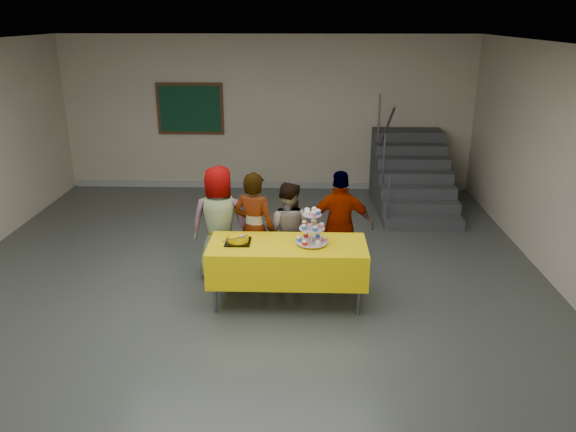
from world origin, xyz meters
The scene contains 10 objects.
room_shell centered at (0.00, 0.02, 2.13)m, with size 10.00×10.04×3.02m.
bake_table centered at (0.55, 0.17, 0.56)m, with size 1.88×0.78×0.77m.
cupcake_stand centered at (0.83, 0.17, 0.95)m, with size 0.38×0.38×0.44m.
bear_cake centered at (-0.04, 0.19, 0.83)m, with size 0.32×0.36×0.12m.
schoolchild_a centered at (-0.37, 0.87, 0.76)m, with size 0.75×0.49×1.53m, color slate.
schoolchild_b centered at (0.10, 0.69, 0.75)m, with size 0.55×0.36×1.50m, color slate.
schoolchild_c centered at (0.52, 0.86, 0.66)m, with size 0.64×0.50×1.33m, color slate.
schoolchild_d centered at (1.22, 0.87, 0.74)m, with size 0.87×0.36×1.48m, color slate.
staircase centered at (2.70, 4.13, 0.49)m, with size 1.30×2.40×2.04m.
noticeboard centered at (-1.51, 4.96, 1.60)m, with size 1.30×0.05×1.00m.
Camera 1 is at (0.74, -5.97, 3.33)m, focal length 35.00 mm.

